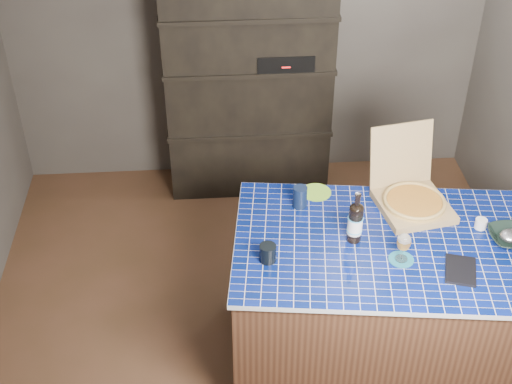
{
  "coord_description": "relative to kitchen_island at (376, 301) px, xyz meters",
  "views": [
    {
      "loc": [
        -0.28,
        -3.11,
        3.35
      ],
      "look_at": [
        -0.05,
        0.0,
        1.03
      ],
      "focal_mm": 50.0,
      "sensor_mm": 36.0,
      "label": 1
    }
  ],
  "objects": [
    {
      "name": "shelving_unit",
      "position": [
        -0.61,
        1.82,
        0.46
      ],
      "size": [
        1.2,
        0.41,
        1.8
      ],
      "color": "black",
      "rests_on": "floor"
    },
    {
      "name": "pizza_box",
      "position": [
        0.22,
        0.3,
        0.5
      ],
      "size": [
        0.45,
        0.52,
        0.41
      ],
      "rotation": [
        0.0,
        0.0,
        0.18
      ],
      "color": "#A38A54",
      "rests_on": "kitchen_island"
    },
    {
      "name": "teal_trivet",
      "position": [
        0.06,
        -0.14,
        0.44
      ],
      "size": [
        0.13,
        0.13,
        0.01
      ],
      "primitive_type": "cylinder",
      "color": "#176278",
      "rests_on": "kitchen_island"
    },
    {
      "name": "kitchen_island",
      "position": [
        0.0,
        0.0,
        0.0
      ],
      "size": [
        1.71,
        1.2,
        0.88
      ],
      "rotation": [
        0.0,
        0.0,
        -0.12
      ],
      "color": "#452A1B",
      "rests_on": "floor"
    },
    {
      "name": "green_trivet",
      "position": [
        -0.3,
        0.47,
        0.44
      ],
      "size": [
        0.17,
        0.17,
        0.01
      ],
      "primitive_type": "cylinder",
      "color": "#81C52A",
      "rests_on": "kitchen_island"
    },
    {
      "name": "white_jar",
      "position": [
        0.55,
        0.09,
        0.46
      ],
      "size": [
        0.06,
        0.06,
        0.06
      ],
      "primitive_type": "cylinder",
      "color": "silver",
      "rests_on": "kitchen_island"
    },
    {
      "name": "wine_glass",
      "position": [
        0.06,
        -0.14,
        0.56
      ],
      "size": [
        0.07,
        0.07,
        0.17
      ],
      "color": "white",
      "rests_on": "teal_trivet"
    },
    {
      "name": "bowl",
      "position": [
        0.67,
        -0.04,
        0.47
      ],
      "size": [
        0.24,
        0.24,
        0.06
      ],
      "primitive_type": "imported",
      "rotation": [
        0.0,
        0.0,
        -0.0
      ],
      "color": "black",
      "rests_on": "kitchen_island"
    },
    {
      "name": "navy_cup",
      "position": [
        -0.41,
        0.35,
        0.5
      ],
      "size": [
        0.08,
        0.08,
        0.13
      ],
      "primitive_type": "cylinder",
      "color": "black",
      "rests_on": "kitchen_island"
    },
    {
      "name": "mead_bottle",
      "position": [
        -0.16,
        0.04,
        0.56
      ],
      "size": [
        0.08,
        0.08,
        0.31
      ],
      "color": "black",
      "rests_on": "kitchen_island"
    },
    {
      "name": "foil_contents",
      "position": [
        0.67,
        -0.04,
        0.48
      ],
      "size": [
        0.13,
        0.11,
        0.06
      ],
      "primitive_type": "ellipsoid",
      "color": "#ADAFB8",
      "rests_on": "bowl"
    },
    {
      "name": "room",
      "position": [
        -0.61,
        0.29,
        0.81
      ],
      "size": [
        3.5,
        3.5,
        3.5
      ],
      "color": "brown",
      "rests_on": "ground"
    },
    {
      "name": "tumbler",
      "position": [
        -0.63,
        -0.09,
        0.49
      ],
      "size": [
        0.09,
        0.09,
        0.1
      ],
      "primitive_type": "cylinder",
      "color": "black",
      "rests_on": "kitchen_island"
    },
    {
      "name": "dvd_case",
      "position": [
        0.33,
        -0.25,
        0.45
      ],
      "size": [
        0.21,
        0.25,
        0.02
      ],
      "primitive_type": "cube",
      "rotation": [
        0.0,
        0.0,
        -0.3
      ],
      "color": "black",
      "rests_on": "kitchen_island"
    }
  ]
}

